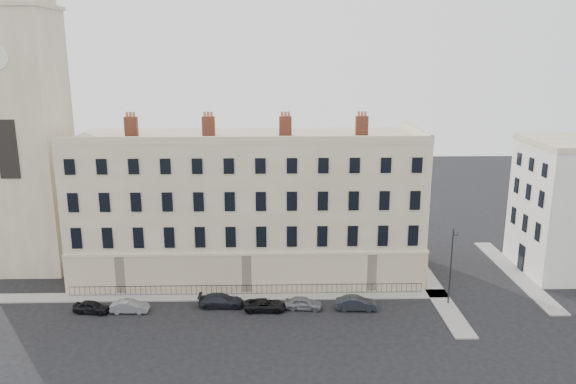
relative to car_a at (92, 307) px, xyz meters
name	(u,v)px	position (x,y,z in m)	size (l,w,h in m)	color
ground	(310,319)	(20.19, -1.82, -0.58)	(160.00, 160.00, 0.00)	black
terrace	(249,205)	(14.23, 10.14, 6.92)	(36.22, 12.22, 17.00)	tan
church_tower	(20,99)	(-9.81, 12.17, 18.08)	(8.00, 8.13, 44.00)	tan
adjacent_building	(573,209)	(49.19, 9.18, 6.42)	(10.00, 10.00, 14.00)	silver
pavement_terrace	(206,296)	(10.19, 3.18, -0.52)	(48.00, 2.00, 0.12)	gray
pavement_east_return	(429,282)	(33.19, 6.18, -0.52)	(2.00, 24.00, 0.12)	gray
pavement_adjacent	(515,274)	(43.19, 8.18, -0.52)	(2.00, 20.00, 0.12)	gray
railings	(247,290)	(14.19, 3.58, -0.02)	(35.00, 0.04, 0.96)	black
car_a	(92,307)	(0.00, 0.00, 0.00)	(1.36, 3.38, 1.15)	black
car_b	(130,306)	(3.51, 0.01, 0.00)	(1.22, 3.50, 1.15)	slate
car_c	(221,300)	(11.91, 0.97, 0.05)	(1.75, 4.31, 1.25)	black
car_d	(265,305)	(16.09, 0.05, -0.03)	(1.81, 3.92, 1.09)	black
car_e	(303,303)	(19.68, 0.27, 0.02)	(1.41, 3.51, 1.20)	slate
car_f	(356,303)	(24.63, 0.02, 0.06)	(1.35, 3.86, 1.27)	black
streetlamp	(451,263)	(33.60, 0.86, 3.66)	(0.40, 1.65, 7.65)	#2D2D32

